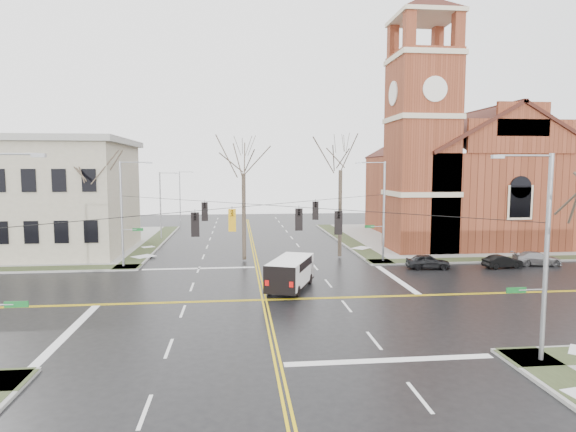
{
  "coord_description": "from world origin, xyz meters",
  "views": [
    {
      "loc": [
        -1.71,
        -30.58,
        8.5
      ],
      "look_at": [
        2.19,
        6.0,
        4.88
      ],
      "focal_mm": 30.0,
      "sensor_mm": 36.0,
      "label": 1
    }
  ],
  "objects": [
    {
      "name": "span_wires",
      "position": [
        0.0,
        0.0,
        6.2
      ],
      "size": [
        23.02,
        23.02,
        0.03
      ],
      "color": "black",
      "rests_on": "ground"
    },
    {
      "name": "signal_pole_se",
      "position": [
        11.32,
        -11.5,
        4.95
      ],
      "size": [
        2.75,
        0.22,
        9.0
      ],
      "color": "gray",
      "rests_on": "ground"
    },
    {
      "name": "tree_ne",
      "position": [
        8.05,
        14.16,
        8.92
      ],
      "size": [
        4.0,
        4.0,
        12.34
      ],
      "color": "#372F23",
      "rests_on": "ground"
    },
    {
      "name": "parked_car_b",
      "position": [
        20.94,
        7.94,
        0.55
      ],
      "size": [
        3.47,
        1.58,
        1.1
      ],
      "primitive_type": "imported",
      "rotation": [
        0.0,
        0.0,
        1.7
      ],
      "color": "black",
      "rests_on": "ground"
    },
    {
      "name": "cargo_van",
      "position": [
        2.09,
        2.83,
        1.28
      ],
      "size": [
        4.12,
        6.06,
        2.16
      ],
      "rotation": [
        0.0,
        0.0,
        -0.37
      ],
      "color": "white",
      "rests_on": "ground"
    },
    {
      "name": "tree_nw_far",
      "position": [
        -14.36,
        13.99,
        7.73
      ],
      "size": [
        4.0,
        4.0,
        10.67
      ],
      "color": "#372F23",
      "rests_on": "ground"
    },
    {
      "name": "church",
      "position": [
        24.76,
        24.78,
        8.43
      ],
      "size": [
        24.28,
        27.48,
        27.5
      ],
      "color": "brown",
      "rests_on": "ground"
    },
    {
      "name": "tree_nw_near",
      "position": [
        -1.08,
        13.45,
        8.61
      ],
      "size": [
        4.0,
        4.0,
        11.91
      ],
      "color": "#372F23",
      "rests_on": "ground"
    },
    {
      "name": "signal_pole_nw",
      "position": [
        -11.32,
        11.5,
        4.95
      ],
      "size": [
        2.75,
        0.22,
        9.0
      ],
      "color": "gray",
      "rests_on": "ground"
    },
    {
      "name": "traffic_signals",
      "position": [
        -0.0,
        -0.67,
        5.45
      ],
      "size": [
        8.21,
        8.26,
        1.3
      ],
      "color": "black",
      "rests_on": "ground"
    },
    {
      "name": "road_markings",
      "position": [
        0.0,
        0.0,
        0.01
      ],
      "size": [
        100.0,
        100.0,
        0.01
      ],
      "color": "gold",
      "rests_on": "ground"
    },
    {
      "name": "parked_car_c",
      "position": [
        24.63,
        8.76,
        0.59
      ],
      "size": [
        4.3,
        2.28,
        1.19
      ],
      "primitive_type": "imported",
      "rotation": [
        0.0,
        0.0,
        1.41
      ],
      "color": "gray",
      "rests_on": "ground"
    },
    {
      "name": "civic_building_a",
      "position": [
        -22.0,
        20.0,
        5.5
      ],
      "size": [
        18.0,
        14.0,
        11.0
      ],
      "primitive_type": "cube",
      "color": "gray",
      "rests_on": "ground"
    },
    {
      "name": "sidewalks",
      "position": [
        0.0,
        0.0,
        0.08
      ],
      "size": [
        80.0,
        80.0,
        0.17
      ],
      "color": "gray",
      "rests_on": "ground"
    },
    {
      "name": "streetlight_north_a",
      "position": [
        -10.65,
        28.0,
        4.47
      ],
      "size": [
        2.3,
        0.2,
        8.0
      ],
      "color": "gray",
      "rests_on": "ground"
    },
    {
      "name": "signal_pole_ne",
      "position": [
        11.32,
        11.5,
        4.95
      ],
      "size": [
        2.75,
        0.22,
        9.0
      ],
      "color": "gray",
      "rests_on": "ground"
    },
    {
      "name": "streetlight_north_b",
      "position": [
        -10.65,
        48.0,
        4.47
      ],
      "size": [
        2.3,
        0.2,
        8.0
      ],
      "color": "gray",
      "rests_on": "ground"
    },
    {
      "name": "ground",
      "position": [
        0.0,
        0.0,
        0.0
      ],
      "size": [
        120.0,
        120.0,
        0.0
      ],
      "primitive_type": "plane",
      "color": "black",
      "rests_on": "ground"
    },
    {
      "name": "parked_car_a",
      "position": [
        14.43,
        8.29,
        0.62
      ],
      "size": [
        3.78,
        1.86,
        1.24
      ],
      "primitive_type": "imported",
      "rotation": [
        0.0,
        0.0,
        1.46
      ],
      "color": "black",
      "rests_on": "ground"
    }
  ]
}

